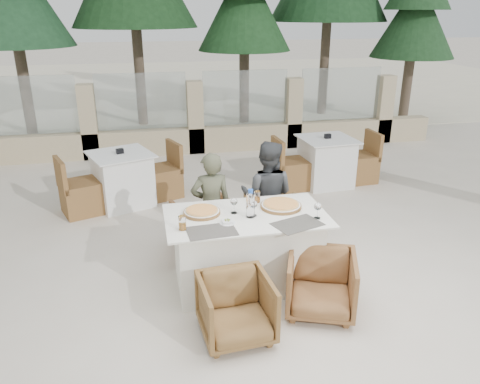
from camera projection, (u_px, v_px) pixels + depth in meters
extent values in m
plane|color=beige|center=(250.00, 277.00, 5.00)|extent=(80.00, 80.00, 0.00)
cube|color=#EFE4C4|center=(167.00, 84.00, 17.76)|extent=(30.00, 16.00, 0.01)
cone|color=#204B29|center=(12.00, 5.00, 9.71)|extent=(2.42, 2.42, 5.50)
cone|color=#1E4821|center=(244.00, 17.00, 10.93)|extent=(2.20, 2.20, 5.00)
cone|color=#1E4321|center=(414.00, 28.00, 11.15)|extent=(1.98, 1.98, 4.50)
cube|color=#554F49|center=(212.00, 231.00, 4.28)|extent=(0.47, 0.33, 0.00)
cube|color=#4F4B44|center=(297.00, 224.00, 4.42)|extent=(0.52, 0.43, 0.00)
cylinder|color=orange|center=(202.00, 212.00, 4.64)|extent=(0.47, 0.47, 0.05)
cylinder|color=orange|center=(281.00, 205.00, 4.79)|extent=(0.50, 0.50, 0.05)
cylinder|color=#BAD8F4|center=(250.00, 203.00, 4.53)|extent=(0.10, 0.10, 0.29)
cylinder|color=orange|center=(182.00, 223.00, 4.29)|extent=(0.09, 0.09, 0.14)
cylinder|color=#C06A1B|center=(257.00, 197.00, 4.90)|extent=(0.07, 0.07, 0.12)
imported|color=brown|center=(206.00, 226.00, 5.45)|extent=(0.82, 0.83, 0.61)
imported|color=brown|center=(273.00, 224.00, 5.52)|extent=(0.74, 0.75, 0.61)
imported|color=brown|center=(236.00, 308.00, 4.00)|extent=(0.64, 0.66, 0.56)
imported|color=brown|center=(321.00, 284.00, 4.34)|extent=(0.80, 0.81, 0.58)
imported|color=#4D4E39|center=(211.00, 206.00, 5.20)|extent=(0.47, 0.32, 1.24)
imported|color=#3E4043|center=(267.00, 196.00, 5.41)|extent=(0.78, 0.71, 1.31)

